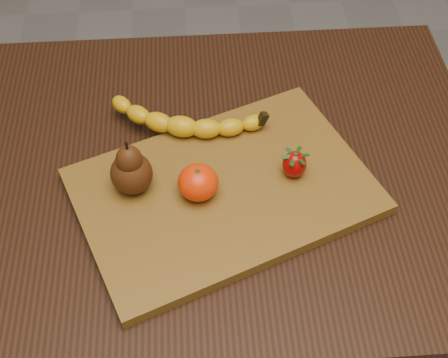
{
  "coord_description": "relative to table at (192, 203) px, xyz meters",
  "views": [
    {
      "loc": [
        0.01,
        -0.68,
        1.54
      ],
      "look_at": [
        0.05,
        -0.06,
        0.8
      ],
      "focal_mm": 50.0,
      "sensor_mm": 36.0,
      "label": 1
    }
  ],
  "objects": [
    {
      "name": "ground",
      "position": [
        0.0,
        0.0,
        -0.66
      ],
      "size": [
        3.5,
        3.5,
        0.0
      ],
      "primitive_type": "plane",
      "color": "slate",
      "rests_on": "ground"
    },
    {
      "name": "table",
      "position": [
        0.0,
        0.0,
        0.0
      ],
      "size": [
        1.0,
        0.7,
        0.76
      ],
      "color": "black",
      "rests_on": "ground"
    },
    {
      "name": "cutting_board",
      "position": [
        0.05,
        -0.06,
        0.11
      ],
      "size": [
        0.53,
        0.45,
        0.02
      ],
      "primitive_type": "cube",
      "rotation": [
        0.0,
        0.0,
        0.38
      ],
      "color": "brown",
      "rests_on": "table"
    },
    {
      "name": "pear",
      "position": [
        -0.09,
        -0.05,
        0.17
      ],
      "size": [
        0.09,
        0.09,
        0.1
      ],
      "primitive_type": null,
      "rotation": [
        0.0,
        0.0,
        0.42
      ],
      "color": "#401F0A",
      "rests_on": "cutting_board"
    },
    {
      "name": "mandarin",
      "position": [
        0.01,
        -0.07,
        0.14
      ],
      "size": [
        0.08,
        0.08,
        0.05
      ],
      "primitive_type": "ellipsoid",
      "rotation": [
        0.0,
        0.0,
        0.3
      ],
      "color": "#EB2D02",
      "rests_on": "cutting_board"
    },
    {
      "name": "strawberry",
      "position": [
        0.16,
        -0.04,
        0.14
      ],
      "size": [
        0.04,
        0.04,
        0.05
      ],
      "primitive_type": null,
      "rotation": [
        0.0,
        0.0,
        0.06
      ],
      "color": "#990404",
      "rests_on": "cutting_board"
    },
    {
      "name": "banana",
      "position": [
        -0.01,
        0.06,
        0.14
      ],
      "size": [
        0.24,
        0.12,
        0.04
      ],
      "primitive_type": null,
      "rotation": [
        0.0,
        0.0,
        -0.26
      ],
      "color": "#D9A70A",
      "rests_on": "cutting_board"
    }
  ]
}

